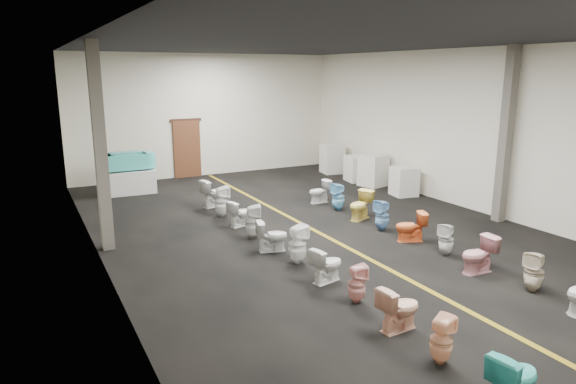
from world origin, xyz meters
The scene contains 35 objects.
floor centered at (0.00, 0.00, 0.00)m, with size 16.00×16.00×0.00m, color black.
ceiling centered at (0.00, 0.00, 4.50)m, with size 16.00×16.00×0.00m, color black.
wall_back centered at (0.00, 8.00, 2.25)m, with size 10.00×10.00×0.00m, color beige.
wall_left centered at (-5.00, 0.00, 2.25)m, with size 16.00×16.00×0.00m, color beige.
wall_right centered at (5.00, 0.00, 2.25)m, with size 16.00×16.00×0.00m, color beige.
aisle_stripe centered at (0.00, 0.00, 0.00)m, with size 0.12×15.60×0.01m, color olive.
back_door centered at (-0.80, 7.94, 1.05)m, with size 1.00×0.10×2.10m, color #562D19.
door_frame centered at (-0.80, 7.95, 2.12)m, with size 1.15×0.08×0.10m, color #331C11.
column_left centered at (-4.75, 1.00, 2.25)m, with size 0.25×0.25×4.50m, color #59544C.
column_right centered at (4.75, -1.50, 2.25)m, with size 0.25×0.25×4.50m, color #59544C.
display_table centered at (-3.30, 6.26, 0.37)m, with size 1.68×0.84×0.75m, color silver.
bathtub centered at (-3.30, 6.26, 1.07)m, with size 1.86×0.69×0.55m.
appliance_crate_a centered at (4.40, 1.88, 0.46)m, with size 0.71×0.71×0.91m, color silver.
appliance_crate_b centered at (4.40, 3.49, 0.54)m, with size 0.79×0.79×1.08m, color silver.
appliance_crate_c centered at (4.40, 4.39, 0.45)m, with size 0.80×0.80×0.91m, color silver.
appliance_crate_d centered at (4.40, 6.10, 0.56)m, with size 0.78×0.78×1.11m, color silver.
toilet_left_0 centered at (-1.43, -6.98, 0.36)m, with size 0.40×0.71×0.72m, color #34B3AD.
toilet_left_1 centered at (-1.52, -5.90, 0.34)m, with size 0.31×0.31×0.68m, color #FEBB90.
toilet_left_2 centered at (-1.42, -4.91, 0.35)m, with size 0.40×0.69×0.71m, color #EAAE91.
toilet_left_3 centered at (-1.44, -3.83, 0.34)m, with size 0.31×0.31×0.68m, color #E4A199.
toilet_left_4 centered at (-1.42, -2.83, 0.34)m, with size 0.38×0.66×0.68m, color silver.
toilet_left_5 centered at (-1.44, -1.73, 0.41)m, with size 0.37×0.37×0.82m, color white.
toilet_left_6 centered at (-1.59, -0.84, 0.35)m, with size 0.39×0.68×0.69m, color silver.
toilet_left_7 centered at (-1.59, 0.18, 0.41)m, with size 0.37×0.37×0.81m, color silver.
toilet_left_8 centered at (-1.47, 1.24, 0.33)m, with size 0.37×0.65×0.67m, color white.
toilet_left_9 centered at (-1.58, 2.28, 0.42)m, with size 0.38×0.39×0.84m, color white.
toilet_left_10 centered at (-1.40, 3.36, 0.41)m, with size 0.45×0.80×0.81m, color silver.
toilet_right_2 centered at (1.63, -4.92, 0.38)m, with size 0.34×0.35×0.75m, color beige.
toilet_right_3 centered at (1.43, -3.84, 0.37)m, with size 0.41×0.72×0.74m, color #D08B91.
toilet_right_4 centered at (1.61, -2.80, 0.35)m, with size 0.32×0.33×0.71m, color silver.
toilet_right_5 centered at (1.54, -1.74, 0.35)m, with size 0.39×0.69×0.71m, color orange.
toilet_right_6 centered at (1.48, -0.76, 0.39)m, with size 0.35×0.36×0.78m, color #74A6D6.
toilet_right_7 centered at (1.58, 0.29, 0.39)m, with size 0.43×0.76×0.77m, color #ECD15E.
toilet_right_8 centered at (1.56, 1.34, 0.40)m, with size 0.36×0.37×0.79m, color #7BC6EB.
toilet_right_9 centered at (1.54, 2.33, 0.34)m, with size 0.38×0.67×0.68m, color white.
Camera 1 is at (-6.25, -10.47, 3.86)m, focal length 32.00 mm.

